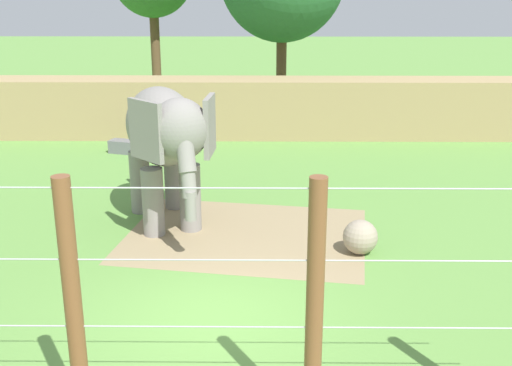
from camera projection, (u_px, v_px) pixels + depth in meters
name	position (u px, v px, depth m)	size (l,w,h in m)	color
ground_plane	(213.00, 319.00, 10.88)	(120.00, 120.00, 0.00)	#609342
dirt_patch	(246.00, 235.00, 14.53)	(5.46, 4.23, 0.01)	#937F5B
embankment_wall	(240.00, 108.00, 23.60)	(36.00, 1.80, 2.17)	tan
elephant	(165.00, 135.00, 14.46)	(2.73, 4.29, 3.35)	gray
enrichment_ball	(360.00, 237.00, 13.44)	(0.75, 0.75, 0.75)	gray
cable_fence	(193.00, 311.00, 7.67)	(9.61, 0.22, 3.48)	brown
feed_trough	(130.00, 147.00, 21.41)	(1.48, 0.88, 0.44)	slate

